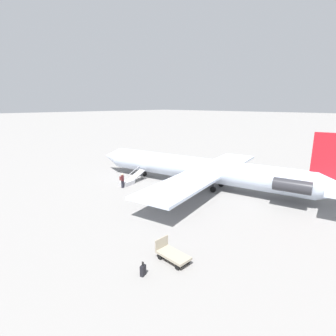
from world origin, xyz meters
The scene contains 6 objects.
ground_plane centered at (0.00, 0.00, 0.00)m, with size 600.00×600.00×0.00m, color gray.
airplane_main centered at (-0.97, -0.19, 2.14)m, with size 31.35×24.02×7.14m.
boarding_stairs centered at (6.60, 5.23, 0.38)m, with size 1.77×4.14×1.75m.
passenger centered at (5.95, 6.73, 1.00)m, with size 0.39×0.56×1.74m.
luggage_cart centered at (-8.26, 13.52, 0.46)m, with size 2.23×1.16×1.22m.
suitcase centered at (-8.08, 15.75, 0.33)m, with size 0.31×0.41×0.88m.
Camera 1 is at (-18.22, 24.29, 9.62)m, focal length 28.00 mm.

